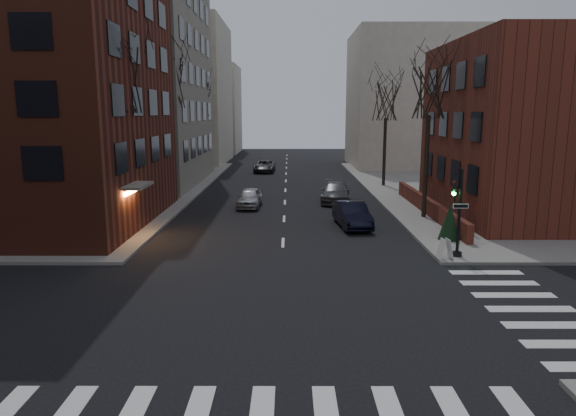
# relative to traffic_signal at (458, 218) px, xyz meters

# --- Properties ---
(ground) EXTENTS (160.00, 160.00, 0.00)m
(ground) POSITION_rel_traffic_signal_xyz_m (-7.94, -8.99, -1.91)
(ground) COLOR black
(ground) RESTS_ON ground
(building_left_brick) EXTENTS (15.00, 15.00, 18.00)m
(building_left_brick) POSITION_rel_traffic_signal_xyz_m (-23.44, 7.51, 7.09)
(building_left_brick) COLOR maroon
(building_left_brick) RESTS_ON ground
(building_left_tan) EXTENTS (18.00, 18.00, 28.00)m
(building_left_tan) POSITION_rel_traffic_signal_xyz_m (-24.94, 25.01, 12.09)
(building_left_tan) COLOR gray
(building_left_tan) RESTS_ON ground
(building_right_brick) EXTENTS (12.00, 14.00, 11.00)m
(building_right_brick) POSITION_rel_traffic_signal_xyz_m (8.56, 10.01, 3.59)
(building_right_brick) COLOR maroon
(building_right_brick) RESTS_ON ground
(low_wall_right) EXTENTS (0.35, 16.00, 1.00)m
(low_wall_right) POSITION_rel_traffic_signal_xyz_m (1.36, 10.01, -1.26)
(low_wall_right) COLOR maroon
(low_wall_right) RESTS_ON sidewalk_far_right
(building_distant_la) EXTENTS (14.00, 16.00, 18.00)m
(building_distant_la) POSITION_rel_traffic_signal_xyz_m (-22.94, 46.01, 7.09)
(building_distant_la) COLOR beige
(building_distant_la) RESTS_ON ground
(building_distant_ra) EXTENTS (14.00, 14.00, 16.00)m
(building_distant_ra) POSITION_rel_traffic_signal_xyz_m (7.06, 41.01, 6.09)
(building_distant_ra) COLOR beige
(building_distant_ra) RESTS_ON ground
(building_distant_lb) EXTENTS (10.00, 12.00, 14.00)m
(building_distant_lb) POSITION_rel_traffic_signal_xyz_m (-20.94, 63.01, 5.09)
(building_distant_lb) COLOR beige
(building_distant_lb) RESTS_ON ground
(traffic_signal) EXTENTS (0.76, 0.44, 4.00)m
(traffic_signal) POSITION_rel_traffic_signal_xyz_m (0.00, 0.00, 0.00)
(traffic_signal) COLOR black
(traffic_signal) RESTS_ON sidewalk_far_right
(tree_left_a) EXTENTS (4.18, 4.18, 10.26)m
(tree_left_a) POSITION_rel_traffic_signal_xyz_m (-16.74, 5.01, 6.56)
(tree_left_a) COLOR #2D231C
(tree_left_a) RESTS_ON sidewalk_far_left
(tree_left_b) EXTENTS (4.40, 4.40, 10.80)m
(tree_left_b) POSITION_rel_traffic_signal_xyz_m (-16.74, 17.01, 7.00)
(tree_left_b) COLOR #2D231C
(tree_left_b) RESTS_ON sidewalk_far_left
(tree_left_c) EXTENTS (3.96, 3.96, 9.72)m
(tree_left_c) POSITION_rel_traffic_signal_xyz_m (-16.74, 31.01, 6.12)
(tree_left_c) COLOR #2D231C
(tree_left_c) RESTS_ON sidewalk_far_left
(tree_right_a) EXTENTS (3.96, 3.96, 9.72)m
(tree_right_a) POSITION_rel_traffic_signal_xyz_m (0.86, 9.01, 6.12)
(tree_right_a) COLOR #2D231C
(tree_right_a) RESTS_ON sidewalk_far_right
(tree_right_b) EXTENTS (3.74, 3.74, 9.18)m
(tree_right_b) POSITION_rel_traffic_signal_xyz_m (0.86, 23.01, 5.68)
(tree_right_b) COLOR #2D231C
(tree_right_b) RESTS_ON sidewalk_far_right
(streetlamp_near) EXTENTS (0.36, 0.36, 6.28)m
(streetlamp_near) POSITION_rel_traffic_signal_xyz_m (-16.14, 13.01, 2.33)
(streetlamp_near) COLOR black
(streetlamp_near) RESTS_ON sidewalk_far_left
(streetlamp_far) EXTENTS (0.36, 0.36, 6.28)m
(streetlamp_far) POSITION_rel_traffic_signal_xyz_m (-16.14, 33.01, 2.33)
(streetlamp_far) COLOR black
(streetlamp_far) RESTS_ON sidewalk_far_left
(parked_sedan) EXTENTS (2.03, 4.59, 1.46)m
(parked_sedan) POSITION_rel_traffic_signal_xyz_m (-3.94, 6.72, -1.18)
(parked_sedan) COLOR black
(parked_sedan) RESTS_ON ground
(car_lane_silver) EXTENTS (1.76, 4.01, 1.34)m
(car_lane_silver) POSITION_rel_traffic_signal_xyz_m (-10.43, 13.09, -1.24)
(car_lane_silver) COLOR #A3A4A9
(car_lane_silver) RESTS_ON ground
(car_lane_gray) EXTENTS (2.65, 5.27, 1.47)m
(car_lane_gray) POSITION_rel_traffic_signal_xyz_m (-4.14, 15.20, -1.17)
(car_lane_gray) COLOR #3F3F44
(car_lane_gray) RESTS_ON ground
(car_lane_far) EXTENTS (2.36, 4.85, 1.33)m
(car_lane_far) POSITION_rel_traffic_signal_xyz_m (-10.37, 34.47, -1.24)
(car_lane_far) COLOR #393A3E
(car_lane_far) RESTS_ON ground
(sandwich_board) EXTENTS (0.48, 0.63, 0.95)m
(sandwich_board) POSITION_rel_traffic_signal_xyz_m (-0.64, -0.48, -1.28)
(sandwich_board) COLOR white
(sandwich_board) RESTS_ON sidewalk_far_right
(evergreen_shrub) EXTENTS (1.19, 1.19, 1.86)m
(evergreen_shrub) POSITION_rel_traffic_signal_xyz_m (0.65, 3.12, -0.83)
(evergreen_shrub) COLOR black
(evergreen_shrub) RESTS_ON sidewalk_far_right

